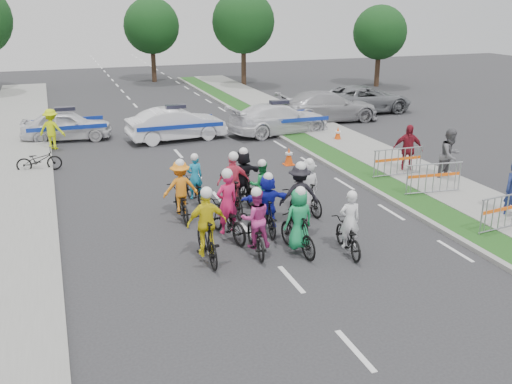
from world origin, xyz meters
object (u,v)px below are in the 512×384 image
object	(u,v)px
rider_7	(307,192)
police_car_0	(67,125)
parked_bike	(39,160)
rider_8	(261,193)
civilian_sedan	(328,106)
barrier_0	(506,213)
police_car_2	(279,119)
civilian_suv	(364,99)
marshal_hiviz	(52,129)
cone_1	(338,134)
rider_5	(267,207)
barrier_1	(433,180)
rider_4	(299,203)
rider_10	(181,195)
spectator_1	(450,155)
cone_0	(289,156)
rider_12	(195,186)
rider_6	(227,215)
barrier_2	(398,163)
rider_1	(298,227)
rider_11	(243,180)
tree_1	(243,22)
rider_3	(207,233)
police_car_1	(176,124)
spectator_2	(408,149)
tree_4	(151,26)
rider_9	(233,190)
rider_2	(255,228)
tree_2	(380,33)

from	to	relation	value
rider_7	police_car_0	xyz separation A→B (m)	(-6.39, 12.39, -0.01)
parked_bike	rider_8	bearing A→B (deg)	-137.69
civilian_sedan	barrier_0	bearing A→B (deg)	175.00
police_car_2	civilian_suv	bearing A→B (deg)	-71.00
marshal_hiviz	cone_1	world-z (taller)	marshal_hiviz
police_car_0	marshal_hiviz	xyz separation A→B (m)	(-0.65, -1.57, 0.19)
police_car_2	rider_5	bearing A→B (deg)	148.49
rider_5	police_car_0	distance (m)	14.19
police_car_2	barrier_1	size ratio (longest dim) A/B	2.49
rider_4	rider_8	xyz separation A→B (m)	(-0.55, 1.54, -0.13)
rider_10	civilian_sedan	distance (m)	15.32
spectator_1	cone_0	bearing A→B (deg)	123.61
rider_4	police_car_2	xyz separation A→B (m)	(3.99, 11.31, -0.05)
rider_5	rider_12	bearing A→B (deg)	-62.92
rider_6	parked_bike	xyz separation A→B (m)	(-4.78, 8.46, -0.23)
rider_6	barrier_2	distance (m)	8.01
rider_1	rider_4	size ratio (longest dim) A/B	0.89
rider_5	civilian_suv	world-z (taller)	rider_5
rider_11	tree_1	bearing A→B (deg)	-120.03
rider_1	rider_3	size ratio (longest dim) A/B	0.93
spectator_1	cone_1	size ratio (longest dim) A/B	2.69
police_car_1	parked_bike	xyz separation A→B (m)	(-5.94, -3.13, -0.30)
rider_7	spectator_1	xyz separation A→B (m)	(6.09, 1.25, 0.26)
barrier_1	tree_1	bearing A→B (deg)	84.97
police_car_0	spectator_2	bearing A→B (deg)	-122.46
civilian_suv	tree_4	bearing A→B (deg)	29.42
barrier_1	rider_12	bearing A→B (deg)	165.09
rider_3	civilian_suv	size ratio (longest dim) A/B	0.36
police_car_0	tree_4	world-z (taller)	tree_4
rider_9	spectator_1	distance (m)	8.23
rider_2	tree_4	bearing A→B (deg)	-89.17
rider_10	rider_12	size ratio (longest dim) A/B	1.10
rider_2	rider_7	xyz separation A→B (m)	(2.43, 2.13, 0.02)
rider_8	rider_9	size ratio (longest dim) A/B	0.88
police_car_0	civilian_suv	size ratio (longest dim) A/B	0.73
spectator_1	rider_6	bearing A→B (deg)	177.87
rider_5	tree_4	world-z (taller)	tree_4
rider_1	police_car_1	size ratio (longest dim) A/B	0.41
civilian_suv	rider_12	bearing A→B (deg)	133.26
barrier_2	barrier_1	bearing A→B (deg)	-90.00
rider_7	tree_2	size ratio (longest dim) A/B	0.30
rider_8	rider_11	size ratio (longest dim) A/B	0.93
rider_1	tree_2	size ratio (longest dim) A/B	0.32
marshal_hiviz	tree_1	bearing A→B (deg)	-104.59
rider_7	tree_4	size ratio (longest dim) A/B	0.28
rider_8	rider_3	bearing A→B (deg)	54.60
rider_10	tree_2	distance (m)	29.07
civilian_suv	cone_1	bearing A→B (deg)	142.16
rider_12	police_car_2	bearing A→B (deg)	-134.04
barrier_0	police_car_1	bearing A→B (deg)	114.22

